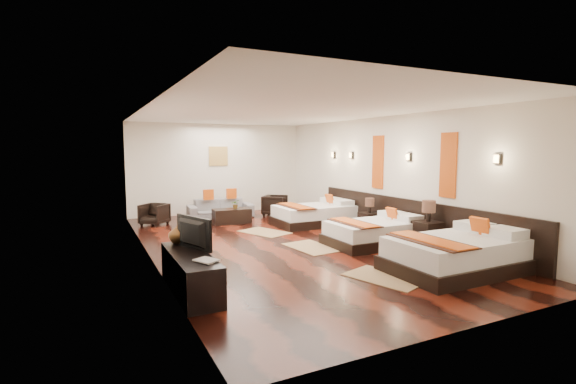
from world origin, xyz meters
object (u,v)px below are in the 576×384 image
coffee_table (232,216)px  tv_console (190,273)px  nightstand_a (428,231)px  bed_far (315,214)px  table_plant (236,204)px  book (200,262)px  sofa (220,208)px  bed_near (458,254)px  nightstand_b (369,220)px  tv (189,233)px  figurine (179,233)px  armchair_left (154,214)px  armchair_right (275,205)px  bed_mid (375,232)px

coffee_table → tv_console: bearing=-114.7°
nightstand_a → coffee_table: (-2.69, 4.48, -0.15)m
bed_far → nightstand_a: nightstand_a is taller
nightstand_a → table_plant: (-2.57, 4.47, 0.18)m
book → table_plant: 5.95m
sofa → nightstand_a: bearing=-59.3°
bed_far → book: (-4.20, -4.30, 0.29)m
bed_near → sofa: bearing=105.6°
bed_far → sofa: (-1.94, 2.22, 0.00)m
bed_near → tv_console: (-4.20, 0.98, -0.02)m
bed_near → nightstand_b: bearing=77.4°
nightstand_b → sofa: size_ratio=0.44×
tv → table_plant: size_ratio=3.40×
figurine → nightstand_b: bearing=18.2°
tv → armchair_left: bearing=-23.5°
nightstand_b → coffee_table: size_ratio=0.83×
tv_console → nightstand_b: bearing=25.5°
armchair_left → nightstand_b: bearing=7.9°
nightstand_b → tv_console: (-4.94, -2.35, -0.01)m
tv → coffee_table: size_ratio=0.84×
bed_near → armchair_left: 7.62m
bed_near → coffee_table: (-1.94, 5.89, -0.10)m
bed_near → book: (-4.20, 0.43, 0.27)m
figurine → table_plant: 4.80m
book → armchair_right: 7.28m
bed_mid → coffee_table: (-1.94, 3.73, -0.06)m
nightstand_b → tv: 5.35m
nightstand_b → tv_console: 5.48m
sofa → tv: bearing=-106.4°
bed_near → tv_console: 4.31m
tv_console → table_plant: (2.37, 4.89, 0.25)m
nightstand_b → book: bearing=-149.5°
nightstand_a → figurine: bearing=176.5°
nightstand_b → coffee_table: (-2.69, 2.55, -0.09)m
armchair_right → coffee_table: (-1.61, -0.69, -0.11)m
table_plant → armchair_left: bearing=161.7°
table_plant → bed_mid: bearing=-63.9°
book → sofa: 6.90m
armchair_right → armchair_left: bearing=130.4°
book → armchair_right: armchair_right is taller
bed_mid → nightstand_a: 1.06m
bed_far → sofa: 2.94m
sofa → coffee_table: (0.00, -1.05, -0.08)m
bed_far → book: bearing=-134.3°
armchair_left → sofa: bearing=53.9°
bed_mid → figurine: figurine is taller
nightstand_a → nightstand_b: size_ratio=1.19×
bed_mid → tv_console: 4.36m
armchair_right → table_plant: 1.67m
nightstand_a → tv: tv is taller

